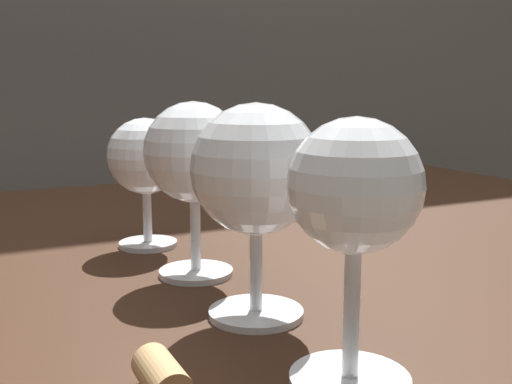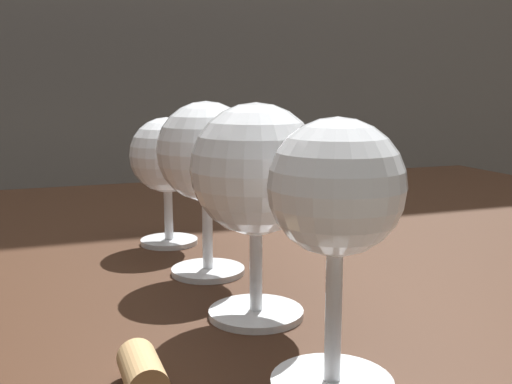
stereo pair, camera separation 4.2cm
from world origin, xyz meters
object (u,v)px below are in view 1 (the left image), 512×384
wine_glass_empty (256,174)px  wine_glass_amber (146,159)px  wine_glass_rose (194,155)px  wine_glass_port (355,197)px  cork (162,377)px

wine_glass_empty → wine_glass_amber: (-0.01, 0.22, -0.01)m
wine_glass_rose → wine_glass_empty: bearing=-87.6°
wine_glass_port → wine_glass_rose: (-0.01, 0.22, 0.00)m
wine_glass_port → wine_glass_amber: size_ratio=1.12×
wine_glass_empty → wine_glass_rose: (-0.00, 0.11, 0.00)m
wine_glass_port → cork: size_ratio=3.51×
wine_glass_port → cork: (-0.10, 0.03, -0.09)m
wine_glass_port → wine_glass_rose: wine_glass_rose is taller
wine_glass_rose → cork: bearing=-115.4°
wine_glass_amber → wine_glass_port: bearing=-87.1°
wine_glass_empty → wine_glass_rose: 0.11m
cork → wine_glass_rose: bearing=64.6°
wine_glass_rose → wine_glass_port: bearing=-88.2°
wine_glass_amber → cork: size_ratio=3.13×
cork → wine_glass_port: bearing=-18.2°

